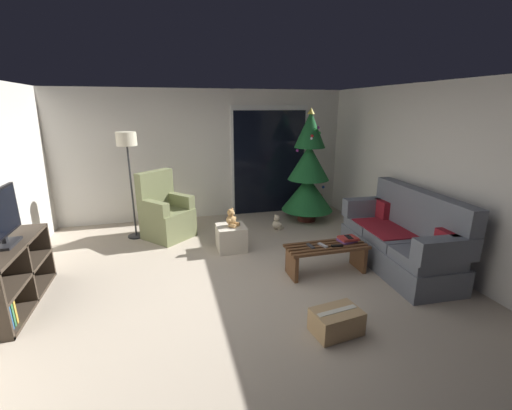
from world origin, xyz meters
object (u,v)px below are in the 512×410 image
(remote_graphite, at_px, (311,246))
(floor_lamp, at_px, (127,149))
(television, at_px, (0,218))
(cardboard_box_taped_mid_floor, at_px, (336,321))
(book_stack, at_px, (348,239))
(remote_silver, at_px, (323,245))
(coffee_table, at_px, (326,254))
(media_shelf, at_px, (8,280))
(remote_black, at_px, (337,246))
(armchair, at_px, (166,214))
(teddy_bear_cream_by_tree, at_px, (277,223))
(teddy_bear_honey, at_px, (231,219))
(christmas_tree, at_px, (308,173))
(couch, at_px, (402,239))
(ottoman, at_px, (231,238))
(cell_phone, at_px, (349,237))

(remote_graphite, relative_size, floor_lamp, 0.09)
(remote_graphite, height_order, television, television)
(cardboard_box_taped_mid_floor, bearing_deg, book_stack, 57.08)
(remote_silver, distance_m, remote_graphite, 0.17)
(coffee_table, distance_m, media_shelf, 3.75)
(remote_black, height_order, armchair, armchair)
(floor_lamp, bearing_deg, book_stack, -34.50)
(television, height_order, cardboard_box_taped_mid_floor, television)
(floor_lamp, relative_size, teddy_bear_cream_by_tree, 6.25)
(floor_lamp, bearing_deg, television, -121.31)
(teddy_bear_honey, bearing_deg, teddy_bear_cream_by_tree, 34.76)
(christmas_tree, xyz_separation_m, cardboard_box_taped_mid_floor, (-1.10, -3.31, -0.83))
(couch, xyz_separation_m, teddy_bear_honey, (-2.18, 1.16, 0.11))
(floor_lamp, relative_size, ottoman, 4.05)
(remote_silver, xyz_separation_m, media_shelf, (-3.69, 0.13, -0.06))
(remote_silver, distance_m, christmas_tree, 2.30)
(christmas_tree, height_order, cardboard_box_taped_mid_floor, christmas_tree)
(remote_graphite, bearing_deg, couch, 170.59)
(media_shelf, height_order, teddy_bear_cream_by_tree, media_shelf)
(couch, relative_size, remote_black, 12.69)
(ottoman, distance_m, teddy_bear_honey, 0.32)
(floor_lamp, height_order, cardboard_box_taped_mid_floor, floor_lamp)
(teddy_bear_honey, distance_m, teddy_bear_cream_by_tree, 1.24)
(media_shelf, bearing_deg, teddy_bear_cream_by_tree, 24.15)
(teddy_bear_honey, relative_size, teddy_bear_cream_by_tree, 1.00)
(floor_lamp, bearing_deg, media_shelf, -121.32)
(remote_silver, height_order, media_shelf, media_shelf)
(couch, xyz_separation_m, coffee_table, (-1.10, 0.07, -0.14))
(teddy_bear_honey, bearing_deg, book_stack, -36.09)
(cardboard_box_taped_mid_floor, bearing_deg, remote_silver, 71.02)
(coffee_table, xyz_separation_m, teddy_bear_honey, (-1.08, 1.09, 0.25))
(book_stack, xyz_separation_m, floor_lamp, (-2.91, 2.00, 1.08))
(coffee_table, height_order, cardboard_box_taped_mid_floor, coffee_table)
(coffee_table, bearing_deg, armchair, 136.97)
(remote_graphite, bearing_deg, remote_black, 161.01)
(armchair, height_order, ottoman, armchair)
(christmas_tree, height_order, television, christmas_tree)
(media_shelf, height_order, television, television)
(floor_lamp, height_order, media_shelf, floor_lamp)
(couch, relative_size, cell_phone, 13.75)
(book_stack, bearing_deg, teddy_bear_honey, 143.91)
(remote_graphite, xyz_separation_m, teddy_bear_cream_by_tree, (0.12, 1.75, -0.29))
(christmas_tree, bearing_deg, armchair, -175.77)
(cell_phone, height_order, cardboard_box_taped_mid_floor, cell_phone)
(remote_graphite, distance_m, floor_lamp, 3.30)
(remote_graphite, distance_m, television, 3.55)
(couch, distance_m, remote_silver, 1.17)
(remote_silver, height_order, remote_black, same)
(couch, bearing_deg, coffee_table, 176.11)
(book_stack, bearing_deg, cardboard_box_taped_mid_floor, -122.92)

